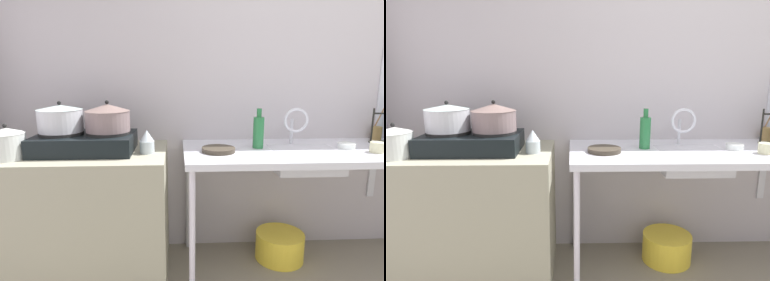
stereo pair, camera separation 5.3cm
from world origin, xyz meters
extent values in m
cube|color=#B5AFB5|center=(0.00, 1.62, 1.23)|extent=(5.51, 0.10, 2.47)
cube|color=gray|center=(-1.71, 1.24, 0.42)|extent=(1.09, 0.66, 0.83)
cube|color=silver|center=(-0.20, 1.24, 0.81)|extent=(1.71, 0.66, 0.04)
cylinder|color=silver|center=(-1.01, 0.95, 0.40)|extent=(0.04, 0.04, 0.79)
cylinder|color=silver|center=(-1.01, 1.53, 0.40)|extent=(0.04, 0.04, 0.79)
cube|color=black|center=(-1.66, 1.24, 0.89)|extent=(0.59, 0.40, 0.11)
cylinder|color=black|center=(-1.80, 1.24, 0.95)|extent=(0.26, 0.26, 0.02)
cylinder|color=black|center=(-1.52, 1.24, 0.95)|extent=(0.26, 0.26, 0.02)
cylinder|color=silver|center=(-1.80, 1.24, 1.03)|extent=(0.26, 0.26, 0.14)
cone|color=silver|center=(-1.80, 1.24, 1.11)|extent=(0.27, 0.27, 0.03)
sphere|color=black|center=(-1.80, 1.24, 1.13)|extent=(0.02, 0.02, 0.02)
cylinder|color=slate|center=(-1.52, 1.24, 1.02)|extent=(0.27, 0.27, 0.13)
cone|color=#79635D|center=(-1.52, 1.24, 1.10)|extent=(0.27, 0.27, 0.04)
sphere|color=black|center=(-1.52, 1.24, 1.14)|extent=(0.02, 0.02, 0.02)
cylinder|color=silver|center=(-2.06, 1.09, 0.90)|extent=(0.20, 0.20, 0.15)
cone|color=silver|center=(-2.06, 1.09, 0.99)|extent=(0.21, 0.21, 0.03)
sphere|color=black|center=(-2.06, 1.09, 1.02)|extent=(0.02, 0.02, 0.02)
cylinder|color=silver|center=(-1.28, 1.18, 0.87)|extent=(0.09, 0.09, 0.07)
cone|color=silver|center=(-1.28, 1.18, 0.94)|extent=(0.08, 0.08, 0.07)
cube|color=silver|center=(-0.28, 1.21, 0.77)|extent=(0.41, 0.33, 0.13)
cylinder|color=silver|center=(-0.31, 1.41, 0.92)|extent=(0.02, 0.02, 0.17)
torus|color=silver|center=(-0.31, 1.34, 1.00)|extent=(0.17, 0.02, 0.17)
cylinder|color=#3A3227|center=(-0.84, 1.19, 0.85)|extent=(0.21, 0.21, 0.03)
cylinder|color=black|center=(0.26, 1.41, 0.95)|extent=(0.01, 0.01, 0.24)
cylinder|color=beige|center=(0.13, 1.13, 0.86)|extent=(0.09, 0.09, 0.06)
cylinder|color=silver|center=(0.00, 1.24, 0.85)|extent=(0.11, 0.11, 0.04)
cylinder|color=#246A38|center=(-0.57, 1.28, 0.93)|extent=(0.07, 0.07, 0.20)
cylinder|color=#246A38|center=(-0.57, 1.28, 1.06)|extent=(0.03, 0.03, 0.06)
cylinder|color=olive|center=(0.36, 1.51, 0.88)|extent=(0.07, 0.07, 0.10)
cylinder|color=olive|center=(0.36, 1.51, 0.97)|extent=(0.07, 0.06, 0.21)
cylinder|color=yellow|center=(-0.37, 1.33, 0.10)|extent=(0.34, 0.34, 0.20)
camera|label=1|loc=(-1.10, -0.73, 1.31)|focal=30.13mm
camera|label=2|loc=(-1.05, -0.74, 1.31)|focal=30.13mm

